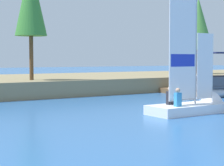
{
  "coord_description": "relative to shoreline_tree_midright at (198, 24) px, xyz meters",
  "views": [
    {
      "loc": [
        -9.52,
        -3.59,
        2.47
      ],
      "look_at": [
        1.45,
        13.57,
        1.2
      ],
      "focal_mm": 63.47,
      "sensor_mm": 36.0,
      "label": 1
    }
  ],
  "objects": [
    {
      "name": "shore_bank",
      "position": [
        -16.52,
        1.97,
        -5.02
      ],
      "size": [
        80.0,
        11.97,
        1.07
      ],
      "primitive_type": "cube",
      "color": "#897A56",
      "rests_on": "ground"
    },
    {
      "name": "wooden_dock",
      "position": [
        -6.91,
        -6.23,
        -5.39
      ],
      "size": [
        1.9,
        5.42,
        0.35
      ],
      "primitive_type": "cube",
      "color": "brown",
      "rests_on": "ground"
    },
    {
      "name": "sailboat",
      "position": [
        -12.85,
        -13.17,
        -5.16
      ],
      "size": [
        4.41,
        1.65,
        6.25
      ],
      "rotation": [
        0.0,
        0.0,
        0.01
      ],
      "color": "white",
      "rests_on": "ground"
    },
    {
      "name": "shoreline_tree_midright",
      "position": [
        0.0,
        0.0,
        0.0
      ],
      "size": [
        2.72,
        2.72,
        6.84
      ],
      "color": "brown",
      "rests_on": "shore_bank"
    }
  ]
}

